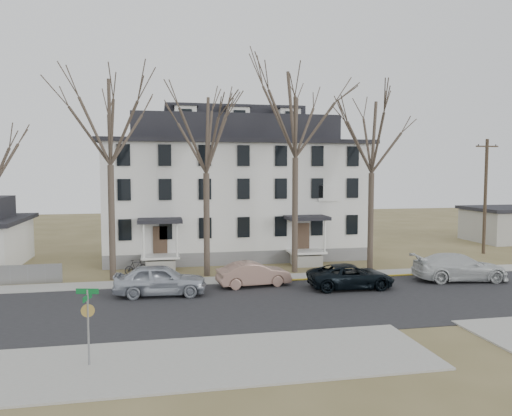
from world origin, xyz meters
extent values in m
plane|color=olive|center=(0.00, 0.00, 0.00)|extent=(120.00, 120.00, 0.00)
cube|color=#27272A|center=(0.00, 2.00, 0.00)|extent=(120.00, 10.00, 0.04)
cube|color=#A09F97|center=(0.00, 8.00, 0.00)|extent=(120.00, 2.00, 0.08)
cube|color=#A09F97|center=(-8.00, -5.00, 0.00)|extent=(20.00, 5.00, 0.08)
cube|color=gold|center=(5.00, 7.10, 0.00)|extent=(14.00, 0.25, 0.06)
cube|color=slate|center=(-2.00, 18.00, 0.50)|extent=(20.00, 10.00, 1.00)
cube|color=silver|center=(-2.00, 18.00, 5.00)|extent=(20.00, 10.00, 8.00)
cube|color=black|center=(-2.00, 18.00, 9.10)|extent=(20.80, 10.80, 0.30)
cube|color=black|center=(-2.00, 18.00, 10.25)|extent=(16.00, 7.00, 2.00)
cube|color=black|center=(-2.00, 18.00, 11.65)|extent=(11.00, 4.50, 0.80)
cube|color=white|center=(-8.00, 12.04, 1.00)|extent=(2.60, 2.00, 0.16)
cube|color=white|center=(2.50, 12.04, 1.00)|extent=(2.60, 2.00, 0.16)
cube|color=white|center=(4.50, 12.92, 5.20)|extent=(1.60, 0.08, 1.20)
cylinder|color=#473B31|center=(-11.00, 9.80, 3.64)|extent=(0.40, 0.40, 7.28)
cylinder|color=#473B31|center=(-5.00, 9.80, 3.38)|extent=(0.40, 0.40, 6.76)
cylinder|color=#473B31|center=(1.00, 9.80, 3.90)|extent=(0.40, 0.40, 7.80)
cylinder|color=#473B31|center=(6.50, 9.80, 3.38)|extent=(0.40, 0.40, 6.76)
cylinder|color=#3D3023|center=(18.50, 14.00, 4.75)|extent=(0.28, 0.28, 9.50)
cube|color=#3D3023|center=(18.50, 14.00, 8.90)|extent=(2.00, 0.12, 0.12)
imported|color=#AEB4BF|center=(-8.05, 5.00, 0.86)|extent=(5.19, 2.37, 1.72)
imported|color=#916E60|center=(-2.55, 6.17, 0.72)|extent=(4.54, 2.06, 1.45)
imported|color=black|center=(2.95, 4.53, 0.70)|extent=(5.15, 2.52, 1.41)
imported|color=silver|center=(10.42, 5.13, 0.84)|extent=(6.04, 3.09, 1.68)
imported|color=black|center=(-8.27, 12.36, 0.40)|extent=(1.55, 0.62, 0.80)
imported|color=black|center=(-9.62, 10.99, 0.49)|extent=(1.64, 1.16, 0.97)
cylinder|color=gray|center=(-10.60, -4.68, 1.39)|extent=(0.07, 0.07, 2.78)
cube|color=#0C5926|center=(-10.60, -4.68, 2.73)|extent=(0.80, 0.03, 0.19)
cube|color=#0C5926|center=(-10.60, -4.68, 2.51)|extent=(0.03, 0.80, 0.19)
camera|label=1|loc=(-8.13, -22.72, 6.99)|focal=35.00mm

